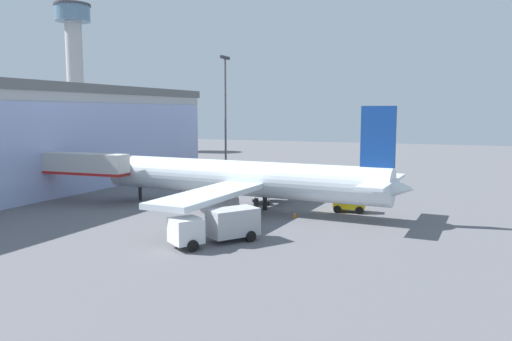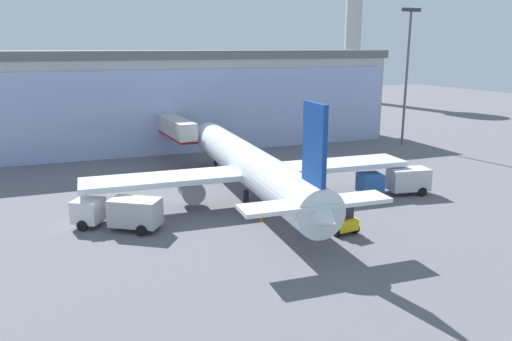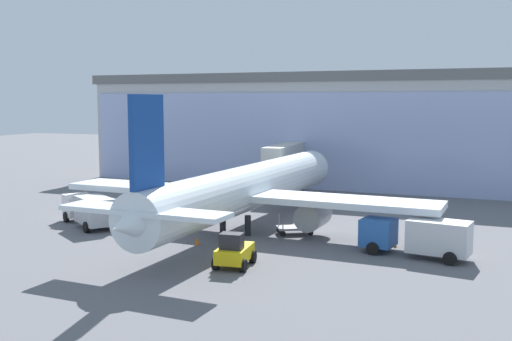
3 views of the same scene
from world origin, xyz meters
name	(u,v)px [view 2 (image 2 of 3)]	position (x,y,z in m)	size (l,w,h in m)	color
ground	(272,211)	(0.00, 0.00, 0.00)	(240.00, 240.00, 0.00)	slate
terminal_building	(177,99)	(0.00, 34.02, 7.04)	(65.70, 15.32, 14.08)	#B6B6B6
jet_bridge	(174,128)	(-3.04, 23.97, 4.32)	(2.65, 13.10, 5.70)	beige
control_tower	(354,9)	(60.94, 79.74, 24.39)	(9.56, 9.56, 38.99)	#B2B2B2
apron_light_mast	(407,66)	(31.75, 21.15, 11.79)	(3.20, 0.40, 20.03)	#59595E
airplane	(251,166)	(-0.47, 3.96, 3.38)	(31.91, 35.89, 10.98)	white
catering_truck	(120,212)	(-13.43, 0.66, 1.47)	(7.25, 5.98, 2.65)	silver
fuel_truck	(396,181)	(13.75, -0.19, 1.47)	(7.58, 3.56, 2.65)	#2659A5
baggage_cart	(291,191)	(3.83, 3.72, 0.50)	(3.22, 2.78, 1.50)	gray
pushback_tug	(339,220)	(2.87, -6.75, 0.97)	(2.40, 3.34, 2.30)	yellow
safety_cone_nose	(261,218)	(-1.98, -2.16, 0.28)	(0.36, 0.36, 0.55)	orange
safety_cone_wingtip	(366,188)	(11.89, 2.17, 0.28)	(0.36, 0.36, 0.55)	orange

